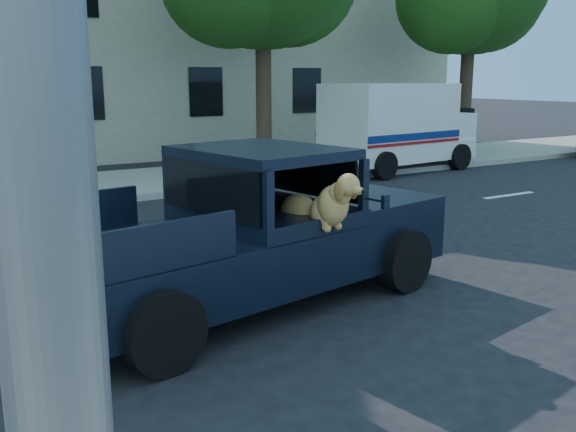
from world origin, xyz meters
name	(u,v)px	position (x,y,z in m)	size (l,w,h in m)	color
ground	(295,299)	(0.00, 0.00, 0.00)	(120.00, 120.00, 0.00)	black
far_sidewalk	(93,187)	(0.00, 9.20, 0.07)	(60.00, 4.00, 0.15)	gray
lane_stripes	(289,226)	(2.00, 3.40, 0.01)	(21.60, 0.14, 0.01)	silver
building_main	(115,23)	(3.00, 16.50, 4.50)	(26.00, 6.00, 9.00)	beige
pickup_truck	(241,253)	(-0.63, 0.22, 0.63)	(5.50, 3.04, 1.87)	black
mail_truck	(396,133)	(8.43, 7.88, 1.09)	(4.76, 2.73, 2.50)	silver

